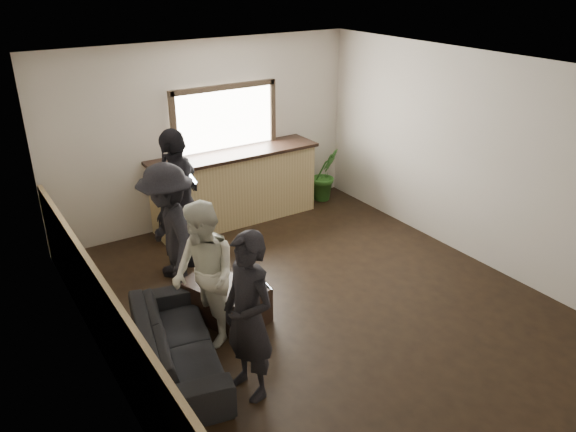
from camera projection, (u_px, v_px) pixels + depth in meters
ground at (318, 303)px, 6.84m from camera, size 5.00×6.00×0.01m
room_shell at (264, 205)px, 5.87m from camera, size 5.01×6.01×2.80m
bar_counter at (235, 183)px, 8.79m from camera, size 2.70×0.68×2.13m
sofa at (176, 343)px, 5.67m from camera, size 1.13×2.01×0.55m
coffee_table at (225, 301)px, 6.48m from camera, size 0.87×1.12×0.44m
cup_a at (210, 279)px, 6.43m from camera, size 0.15×0.15×0.09m
cup_b at (242, 280)px, 6.38m from camera, size 0.15×0.15×0.10m
potted_plant at (325, 174)px, 9.67m from camera, size 0.50×0.41×0.92m
person_a at (249, 317)px, 5.10m from camera, size 0.52×0.67×1.68m
person_b at (204, 275)px, 5.85m from camera, size 0.62×0.79×1.62m
person_c at (169, 236)px, 6.55m from camera, size 0.82×1.22×1.76m
person_d at (178, 203)px, 7.17m from camera, size 1.14×1.16×1.97m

